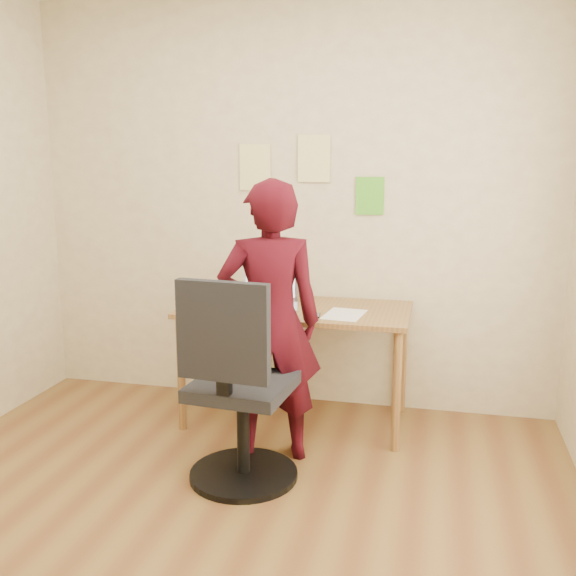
% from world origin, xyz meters
% --- Properties ---
extents(room, '(3.58, 3.58, 2.78)m').
position_xyz_m(room, '(0.00, 0.00, 1.35)').
color(room, brown).
rests_on(room, ground).
extents(desk, '(1.40, 0.70, 0.74)m').
position_xyz_m(desk, '(0.13, 1.38, 0.65)').
color(desk, brown).
rests_on(desk, ground).
extents(laptop, '(0.41, 0.37, 0.26)m').
position_xyz_m(laptop, '(-0.04, 1.38, 0.79)').
color(laptop, silver).
rests_on(laptop, desk).
extents(paper_sheet, '(0.25, 0.33, 0.00)m').
position_xyz_m(paper_sheet, '(0.44, 1.27, 0.74)').
color(paper_sheet, white).
rests_on(paper_sheet, desk).
extents(phone, '(0.07, 0.12, 0.01)m').
position_xyz_m(phone, '(0.29, 1.19, 0.74)').
color(phone, black).
rests_on(phone, desk).
extents(wall_note_left, '(0.21, 0.00, 0.30)m').
position_xyz_m(wall_note_left, '(-0.23, 1.74, 1.59)').
color(wall_note_left, '#F6EA93').
rests_on(wall_note_left, room).
extents(wall_note_mid, '(0.21, 0.00, 0.30)m').
position_xyz_m(wall_note_mid, '(0.16, 1.74, 1.65)').
color(wall_note_mid, '#F6EA93').
rests_on(wall_note_mid, room).
extents(wall_note_right, '(0.18, 0.00, 0.24)m').
position_xyz_m(wall_note_right, '(0.53, 1.74, 1.41)').
color(wall_note_right, '#55B829').
rests_on(wall_note_right, room).
extents(office_chair, '(0.57, 0.57, 1.09)m').
position_xyz_m(office_chair, '(0.02, 0.51, 0.47)').
color(office_chair, black).
rests_on(office_chair, ground).
extents(person, '(0.65, 0.53, 1.55)m').
position_xyz_m(person, '(0.10, 0.86, 0.77)').
color(person, '#3B0810').
rests_on(person, ground).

